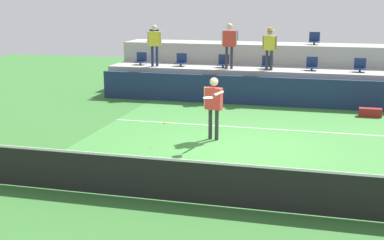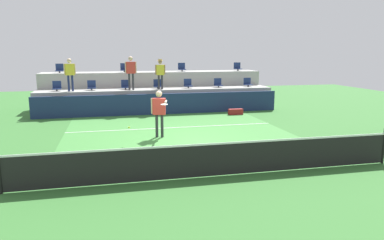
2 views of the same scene
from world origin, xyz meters
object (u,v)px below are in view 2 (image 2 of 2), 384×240
at_px(spectator_in_white, 131,70).
at_px(stadium_chair_lower_mid_left, 125,85).
at_px(stadium_chair_upper_left, 124,68).
at_px(spectator_with_hat, 160,71).
at_px(stadium_chair_lower_right, 218,84).
at_px(stadium_chair_upper_right, 182,68).
at_px(stadium_chair_lower_left, 92,86).
at_px(spectator_in_grey, 70,72).
at_px(stadium_chair_lower_mid_right, 188,84).
at_px(stadium_chair_lower_far_right, 248,83).
at_px(stadium_chair_upper_far_right, 238,67).
at_px(stadium_chair_lower_far_left, 57,87).
at_px(stadium_chair_lower_center, 158,85).
at_px(stadium_chair_upper_far_left, 60,69).
at_px(tennis_player, 159,109).
at_px(equipment_bag, 236,112).
at_px(tennis_ball, 129,127).

bearing_deg(spectator_in_white, stadium_chair_lower_mid_left, 128.11).
distance_m(stadium_chair_upper_left, spectator_with_hat, 2.86).
xyz_separation_m(stadium_chair_lower_right, stadium_chair_upper_right, (-1.79, 1.80, 0.85)).
bearing_deg(stadium_chair_upper_left, stadium_chair_lower_left, -135.54).
bearing_deg(spectator_in_grey, stadium_chair_lower_mid_right, 3.46).
bearing_deg(spectator_with_hat, stadium_chair_upper_left, 130.18).
height_order(stadium_chair_lower_mid_right, stadium_chair_lower_far_right, same).
xyz_separation_m(stadium_chair_lower_mid_left, stadium_chair_upper_right, (3.53, 1.80, 0.85)).
bearing_deg(stadium_chair_upper_far_right, stadium_chair_lower_mid_right, -153.65).
distance_m(stadium_chair_lower_left, stadium_chair_lower_right, 7.11).
xyz_separation_m(stadium_chair_lower_far_left, stadium_chair_lower_mid_left, (3.56, 0.00, 0.00)).
xyz_separation_m(stadium_chair_lower_center, stadium_chair_lower_mid_right, (1.74, 0.00, 0.00)).
bearing_deg(stadium_chair_lower_mid_left, stadium_chair_lower_left, 180.00).
distance_m(stadium_chair_lower_far_left, spectator_in_white, 3.98).
bearing_deg(spectator_with_hat, stadium_chair_lower_center, 105.31).
height_order(stadium_chair_lower_mid_left, spectator_in_grey, spectator_in_grey).
bearing_deg(stadium_chair_upper_far_left, stadium_chair_lower_right, -11.42).
height_order(stadium_chair_lower_center, stadium_chair_upper_left, stadium_chair_upper_left).
distance_m(stadium_chair_lower_center, tennis_player, 6.55).
bearing_deg(stadium_chair_upper_far_right, stadium_chair_lower_center, -161.49).
relative_size(stadium_chair_upper_far_left, spectator_in_white, 0.29).
distance_m(stadium_chair_lower_far_left, stadium_chair_lower_left, 1.77).
relative_size(stadium_chair_upper_far_right, spectator_in_white, 0.29).
xyz_separation_m(stadium_chair_upper_far_left, stadium_chair_upper_right, (7.12, 0.00, 0.00)).
height_order(stadium_chair_lower_far_right, spectator_in_grey, spectator_in_grey).
height_order(tennis_player, spectator_in_grey, spectator_in_grey).
relative_size(spectator_with_hat, equipment_bag, 2.17).
bearing_deg(stadium_chair_lower_center, stadium_chair_lower_left, 180.00).
height_order(stadium_chair_upper_right, equipment_bag, stadium_chair_upper_right).
relative_size(stadium_chair_lower_right, stadium_chair_upper_far_left, 1.00).
xyz_separation_m(spectator_in_grey, spectator_with_hat, (4.71, 0.00, -0.03)).
bearing_deg(stadium_chair_lower_left, stadium_chair_upper_right, 18.68).
bearing_deg(stadium_chair_lower_mid_left, equipment_bag, -21.69).
height_order(stadium_chair_lower_right, spectator_in_grey, spectator_in_grey).
bearing_deg(stadium_chair_lower_mid_right, tennis_ball, -117.13).
bearing_deg(stadium_chair_upper_left, stadium_chair_lower_center, -45.99).
xyz_separation_m(stadium_chair_upper_right, spectator_in_white, (-3.23, -2.18, 0.03)).
height_order(stadium_chair_lower_far_right, stadium_chair_upper_right, stadium_chair_upper_right).
distance_m(stadium_chair_lower_mid_right, stadium_chair_upper_left, 4.01).
relative_size(stadium_chair_upper_far_left, tennis_ball, 7.65).
bearing_deg(stadium_chair_lower_far_right, spectator_in_white, -176.80).
xyz_separation_m(stadium_chair_lower_far_left, spectator_in_grey, (0.74, -0.38, 0.81)).
bearing_deg(tennis_ball, stadium_chair_lower_left, 101.96).
bearing_deg(stadium_chair_lower_left, stadium_chair_lower_right, 0.00).
distance_m(tennis_player, tennis_ball, 1.56).
bearing_deg(stadium_chair_lower_right, stadium_chair_upper_far_right, 44.40).
bearing_deg(tennis_ball, stadium_chair_lower_right, 52.87).
distance_m(stadium_chair_lower_left, equipment_bag, 7.85).
distance_m(stadium_chair_lower_mid_right, stadium_chair_upper_far_right, 4.14).
xyz_separation_m(stadium_chair_lower_center, stadium_chair_upper_right, (1.75, 1.80, 0.85)).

